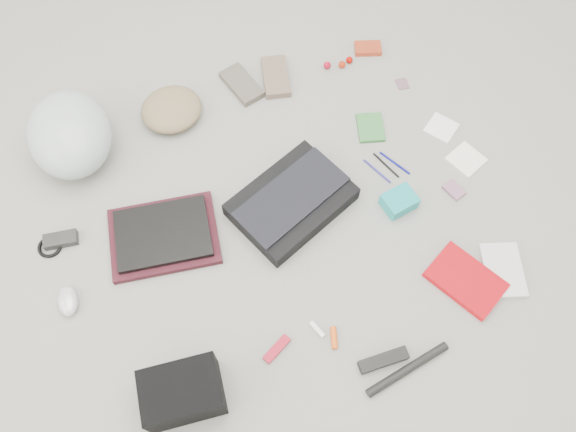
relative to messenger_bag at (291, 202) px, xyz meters
name	(u,v)px	position (x,y,z in m)	size (l,w,h in m)	color
ground_plane	(288,223)	(-0.04, -0.05, -0.03)	(4.00, 4.00, 0.00)	gray
messenger_bag	(291,202)	(0.00, 0.00, 0.00)	(0.39, 0.28, 0.06)	black
bag_flap	(292,196)	(0.00, 0.00, 0.04)	(0.39, 0.18, 0.01)	black
laptop_sleeve	(164,236)	(-0.44, 0.06, -0.02)	(0.36, 0.27, 0.02)	#3D131C
laptop	(163,234)	(-0.44, 0.06, 0.00)	(0.31, 0.23, 0.02)	black
bike_helmet	(70,134)	(-0.62, 0.52, 0.08)	(0.29, 0.36, 0.22)	silver
beanie	(171,109)	(-0.25, 0.53, 0.01)	(0.23, 0.22, 0.08)	#887151
mitten_left	(242,85)	(0.04, 0.56, -0.02)	(0.09, 0.19, 0.03)	#5F564D
mitten_right	(276,77)	(0.17, 0.54, -0.02)	(0.10, 0.19, 0.03)	#776253
power_brick	(61,240)	(-0.76, 0.19, -0.02)	(0.11, 0.05, 0.03)	black
cable_coil	(50,247)	(-0.81, 0.18, -0.03)	(0.08, 0.08, 0.01)	black
mouse	(68,301)	(-0.79, -0.04, -0.01)	(0.06, 0.10, 0.04)	silver
camera_bag	(183,393)	(-0.54, -0.46, 0.04)	(0.22, 0.16, 0.14)	black
multitool	(277,349)	(-0.24, -0.44, -0.02)	(0.10, 0.03, 0.02)	#A10E20
toiletry_tube_white	(317,329)	(-0.10, -0.43, -0.02)	(0.02, 0.02, 0.06)	white
toiletry_tube_orange	(334,338)	(-0.07, -0.48, -0.02)	(0.02, 0.02, 0.07)	#EA5412
u_lock	(383,360)	(0.04, -0.60, -0.02)	(0.15, 0.04, 0.03)	black
bike_pump	(408,369)	(0.09, -0.66, -0.02)	(0.03, 0.03, 0.29)	black
book_red	(466,280)	(0.41, -0.48, -0.02)	(0.16, 0.23, 0.02)	red
book_white	(503,270)	(0.54, -0.50, -0.02)	(0.13, 0.19, 0.02)	silver
notepad	(370,128)	(0.40, 0.18, -0.03)	(0.09, 0.13, 0.01)	#347537
pen_blue	(377,171)	(0.34, 0.00, -0.03)	(0.01, 0.01, 0.13)	navy
pen_black	(386,165)	(0.38, 0.01, -0.03)	(0.01, 0.01, 0.13)	black
pen_navy	(395,163)	(0.41, 0.01, -0.03)	(0.01, 0.01, 0.14)	#090B75
accordion_wallet	(399,201)	(0.34, -0.15, -0.01)	(0.11, 0.09, 0.05)	#16A1A6
card_deck	(454,190)	(0.55, -0.17, -0.03)	(0.05, 0.07, 0.01)	#A46C8E
napkin_top	(441,128)	(0.65, 0.08, -0.03)	(0.10, 0.10, 0.01)	white
napkin_bottom	(466,159)	(0.66, -0.08, -0.03)	(0.11, 0.11, 0.01)	white
lollipop_a	(327,65)	(0.38, 0.51, -0.02)	(0.03, 0.03, 0.03)	#AA0A23
lollipop_b	(342,65)	(0.44, 0.49, -0.02)	(0.03, 0.03, 0.03)	#A22209
lollipop_c	(349,60)	(0.47, 0.50, -0.02)	(0.03, 0.03, 0.03)	#A40600
altoids_tin	(368,48)	(0.57, 0.53, -0.02)	(0.11, 0.07, 0.02)	#B23B1F
stamp_sheet	(402,84)	(0.61, 0.32, -0.03)	(0.04, 0.05, 0.00)	#81586A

